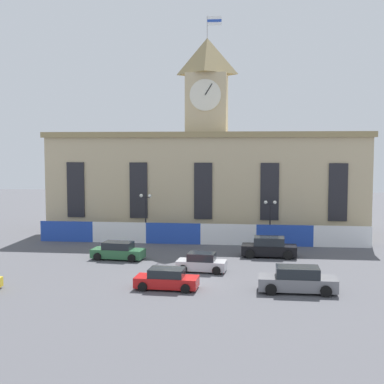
# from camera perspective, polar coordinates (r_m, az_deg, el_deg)

# --- Properties ---
(ground_plane) EXTENTS (160.00, 160.00, 0.00)m
(ground_plane) POSITION_cam_1_polar(r_m,az_deg,el_deg) (39.62, -1.34, -9.65)
(ground_plane) COLOR #4C4C51
(civic_building) EXTENTS (35.49, 9.42, 24.41)m
(civic_building) POSITION_cam_1_polar(r_m,az_deg,el_deg) (60.94, 1.60, 1.61)
(civic_building) COLOR #C6B289
(civic_building) RESTS_ON ground
(banner_fence) EXTENTS (33.78, 0.12, 2.13)m
(banner_fence) POSITION_cam_1_polar(r_m,az_deg,el_deg) (54.37, 0.91, -4.50)
(banner_fence) COLOR #2347B2
(banner_fence) RESTS_ON ground
(street_lamp_far_right) EXTENTS (1.26, 0.36, 5.03)m
(street_lamp_far_right) POSITION_cam_1_polar(r_m,az_deg,el_deg) (55.52, -4.98, -1.62)
(street_lamp_far_right) COLOR black
(street_lamp_far_right) RESTS_ON ground
(street_lamp_far_left) EXTENTS (1.26, 0.36, 4.50)m
(street_lamp_far_left) POSITION_cam_1_polar(r_m,az_deg,el_deg) (54.46, 8.34, -2.15)
(street_lamp_far_left) COLOR black
(street_lamp_far_left) RESTS_ON ground
(car_black_suv) EXTENTS (4.97, 2.50, 1.80)m
(car_black_suv) POSITION_cam_1_polar(r_m,az_deg,el_deg) (48.92, 8.22, -5.89)
(car_black_suv) COLOR black
(car_black_suv) RESTS_ON ground
(car_red_sedan) EXTENTS (4.48, 2.29, 1.45)m
(car_red_sedan) POSITION_cam_1_polar(r_m,az_deg,el_deg) (37.89, -2.72, -9.28)
(car_red_sedan) COLOR red
(car_red_sedan) RESTS_ON ground
(car_silver_hatch) EXTENTS (4.03, 2.28, 1.50)m
(car_silver_hatch) POSITION_cam_1_polar(r_m,az_deg,el_deg) (42.88, 1.03, -7.57)
(car_silver_hatch) COLOR #B7B7BC
(car_silver_hatch) RESTS_ON ground
(car_gray_pickup) EXTENTS (5.32, 2.39, 1.75)m
(car_gray_pickup) POSITION_cam_1_polar(r_m,az_deg,el_deg) (37.70, 11.17, -9.23)
(car_gray_pickup) COLOR slate
(car_gray_pickup) RESTS_ON ground
(car_green_wagon) EXTENTS (4.75, 2.48, 1.55)m
(car_green_wagon) POSITION_cam_1_polar(r_m,az_deg,el_deg) (47.85, -7.90, -6.27)
(car_green_wagon) COLOR #2D663D
(car_green_wagon) RESTS_ON ground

